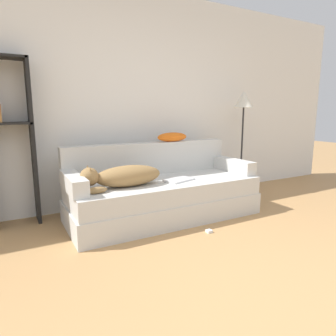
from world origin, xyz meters
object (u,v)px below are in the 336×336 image
Objects in this scene: couch at (164,199)px; dog at (123,176)px; floor_lamp at (244,109)px; power_adapter at (209,231)px; laptop at (179,180)px; throw_pillow at (172,137)px; bookshelf at (9,135)px.

dog reaches higher than couch.
couch is 0.62m from dog.
power_adapter is at bearing -142.66° from floor_lamp.
couch is 0.29m from laptop.
laptop is 0.92× the size of throw_pillow.
laptop reaches higher than couch.
couch is at bearing 119.66° from laptop.
bookshelf is at bearing 144.54° from power_adapter.
throw_pillow is at bearing -178.96° from floor_lamp.
laptop is at bearing -2.97° from dog.
dog is 15.06× the size of power_adapter.
laptop is at bearing -110.62° from throw_pillow.
bookshelf is (-1.50, 0.58, 0.75)m from couch.
throw_pillow is 1.31m from power_adapter.
bookshelf is 31.01× the size of power_adapter.
couch is at bearing -131.02° from throw_pillow.
laptop is at bearing -23.25° from bookshelf.
dog is 1.04m from power_adapter.
bookshelf is (-0.98, 0.67, 0.41)m from dog.
power_adapter is at bearing -35.46° from bookshelf.
floor_lamp is at bearing 3.44° from laptop.
dog is 0.99m from throw_pillow.
couch is at bearing -165.97° from floor_lamp.
laptop is 0.25× the size of floor_lamp.
couch is at bearing 106.52° from power_adapter.
bookshelf is at bearing 140.25° from laptop.
bookshelf is at bearing 158.96° from couch.
bookshelf reaches higher than throw_pillow.
floor_lamp is at bearing -3.93° from bookshelf.
floor_lamp reaches higher than laptop.
bookshelf reaches higher than couch.
throw_pillow is 0.28× the size of floor_lamp.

